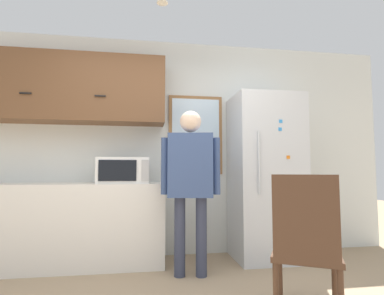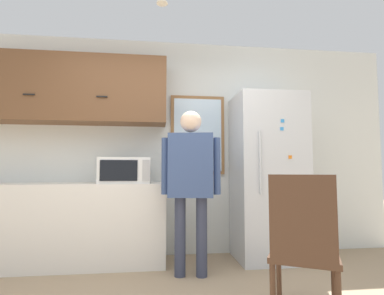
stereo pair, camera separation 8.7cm
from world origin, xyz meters
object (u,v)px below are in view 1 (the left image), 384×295
object	(u,v)px
chair	(306,242)
person	(191,174)
microwave	(124,170)
refrigerator	(266,176)

from	to	relation	value
chair	person	bearing A→B (deg)	-28.72
microwave	person	size ratio (longest dim) A/B	0.34
microwave	chair	world-z (taller)	microwave
person	refrigerator	bearing A→B (deg)	33.85
microwave	refrigerator	xyz separation A→B (m)	(1.67, 0.01, -0.07)
refrigerator	chair	size ratio (longest dim) A/B	1.92
microwave	person	distance (m)	0.81
chair	microwave	bearing A→B (deg)	-18.62
person	refrigerator	world-z (taller)	refrigerator
microwave	person	xyz separation A→B (m)	(0.69, -0.43, -0.04)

